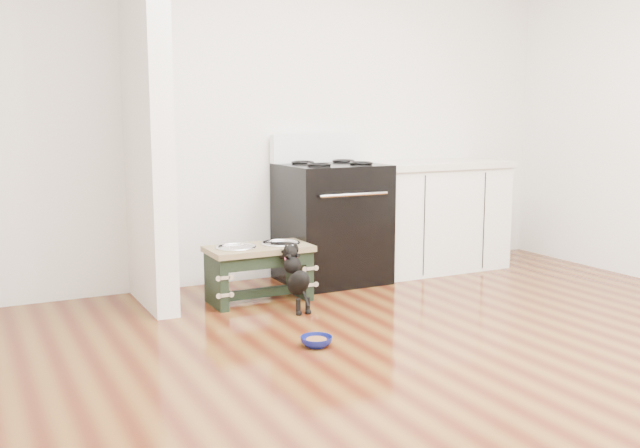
# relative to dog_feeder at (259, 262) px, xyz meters

# --- Properties ---
(ground) EXTENTS (5.00, 5.00, 0.00)m
(ground) POSITION_rel_dog_feeder_xyz_m (0.49, -1.84, -0.28)
(ground) COLOR #471A0C
(ground) RESTS_ON ground
(room_shell) EXTENTS (5.00, 5.00, 5.00)m
(room_shell) POSITION_rel_dog_feeder_xyz_m (0.49, -1.84, 1.34)
(room_shell) COLOR silver
(room_shell) RESTS_ON ground
(partition_wall) EXTENTS (0.15, 0.80, 2.70)m
(partition_wall) POSITION_rel_dog_feeder_xyz_m (-0.69, 0.26, 1.07)
(partition_wall) COLOR silver
(partition_wall) RESTS_ON ground
(oven_range) EXTENTS (0.76, 0.69, 1.14)m
(oven_range) POSITION_rel_dog_feeder_xyz_m (0.74, 0.32, 0.20)
(oven_range) COLOR black
(oven_range) RESTS_ON ground
(cabinet_run) EXTENTS (1.24, 0.64, 0.91)m
(cabinet_run) POSITION_rel_dog_feeder_xyz_m (1.72, 0.33, 0.17)
(cabinet_run) COLOR white
(cabinet_run) RESTS_ON ground
(dog_feeder) EXTENTS (0.72, 0.38, 0.41)m
(dog_feeder) POSITION_rel_dog_feeder_xyz_m (0.00, 0.00, 0.00)
(dog_feeder) COLOR black
(dog_feeder) RESTS_ON ground
(puppy) EXTENTS (0.13, 0.37, 0.44)m
(puppy) POSITION_rel_dog_feeder_xyz_m (0.13, -0.33, -0.04)
(puppy) COLOR black
(puppy) RESTS_ON ground
(floor_bowl) EXTENTS (0.19, 0.19, 0.06)m
(floor_bowl) POSITION_rel_dog_feeder_xyz_m (-0.09, -1.06, -0.25)
(floor_bowl) COLOR navy
(floor_bowl) RESTS_ON ground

